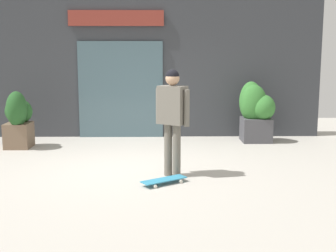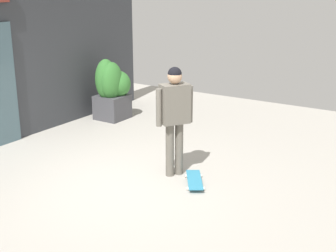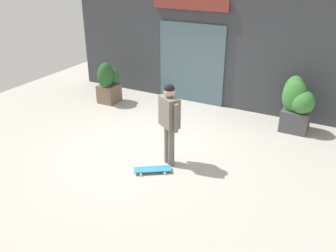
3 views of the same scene
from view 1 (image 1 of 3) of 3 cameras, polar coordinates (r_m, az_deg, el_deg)
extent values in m
plane|color=#B2ADA3|center=(7.91, -4.53, -5.28)|extent=(12.00, 12.00, 0.00)
cube|color=#383A3F|center=(10.72, -3.61, 8.38)|extent=(8.54, 0.25, 3.64)
cube|color=#47606B|center=(10.63, -6.03, 4.61)|extent=(1.98, 0.06, 2.26)
cube|color=maroon|center=(10.62, -6.63, 13.49)|extent=(2.19, 0.05, 0.36)
cylinder|color=#666056|center=(7.21, 1.10, -3.17)|extent=(0.13, 0.13, 0.86)
cylinder|color=#666056|center=(7.29, 0.02, -3.02)|extent=(0.13, 0.13, 0.86)
cube|color=#6B665B|center=(7.13, 0.57, 2.69)|extent=(0.50, 0.45, 0.61)
cylinder|color=#6B665B|center=(7.00, 2.40, 2.28)|extent=(0.09, 0.09, 0.58)
cylinder|color=#6B665B|center=(7.27, -1.19, 2.55)|extent=(0.09, 0.09, 0.58)
sphere|color=tan|center=(7.09, 0.57, 6.07)|extent=(0.22, 0.22, 0.22)
sphere|color=black|center=(7.09, 0.57, 6.38)|extent=(0.21, 0.21, 0.21)
cube|color=teal|center=(6.90, -0.52, -6.84)|extent=(0.73, 0.59, 0.02)
cylinder|color=silver|center=(6.69, -1.62, -7.72)|extent=(0.06, 0.06, 0.05)
cylinder|color=silver|center=(6.88, -2.71, -7.24)|extent=(0.06, 0.06, 0.05)
cylinder|color=silver|center=(6.95, 1.65, -7.07)|extent=(0.06, 0.06, 0.05)
cylinder|color=silver|center=(7.13, 0.52, -6.64)|extent=(0.06, 0.06, 0.05)
cube|color=brown|center=(9.98, -18.45, -1.12)|extent=(0.51, 0.57, 0.53)
ellipsoid|color=#235123|center=(9.77, -18.71, 2.06)|extent=(0.42, 0.54, 0.74)
ellipsoid|color=#235123|center=(10.04, -18.48, 1.79)|extent=(0.58, 0.36, 0.54)
cube|color=#47474C|center=(10.33, 11.12, -0.46)|extent=(0.64, 0.62, 0.54)
ellipsoid|color=#387A33|center=(10.19, 11.97, 2.32)|extent=(0.55, 0.56, 0.58)
ellipsoid|color=#387A33|center=(10.15, 10.85, 2.90)|extent=(0.58, 0.42, 0.82)
ellipsoid|color=#387A33|center=(10.26, 10.49, 3.13)|extent=(0.52, 0.44, 0.89)
camera|label=2|loc=(6.68, -61.29, 12.73)|focal=49.95mm
camera|label=3|loc=(4.00, 72.67, 32.53)|focal=39.11mm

